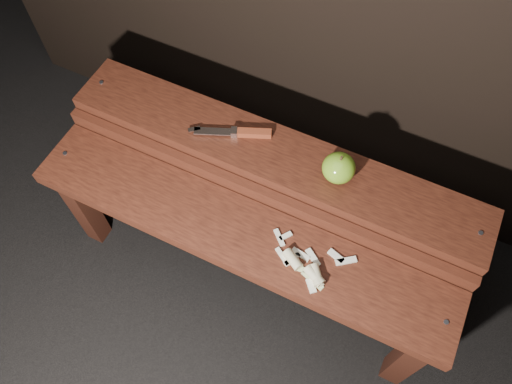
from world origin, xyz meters
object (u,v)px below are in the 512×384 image
at_px(bench_front_tier, 237,244).
at_px(knife, 244,133).
at_px(apple, 339,168).
at_px(bench_rear_tier, 272,169).

bearing_deg(bench_front_tier, knife, 111.83).
distance_m(apple, knife, 0.28).
xyz_separation_m(bench_front_tier, knife, (-0.10, 0.24, 0.16)).
bearing_deg(knife, bench_front_tier, -68.17).
bearing_deg(apple, bench_rear_tier, -178.64).
xyz_separation_m(bench_rear_tier, apple, (0.18, 0.00, 0.13)).
relative_size(bench_front_tier, apple, 13.32).
height_order(bench_front_tier, bench_rear_tier, bench_rear_tier).
relative_size(bench_front_tier, bench_rear_tier, 1.00).
xyz_separation_m(apple, knife, (-0.28, 0.01, -0.03)).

